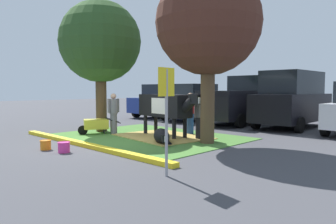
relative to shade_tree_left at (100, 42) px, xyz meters
name	(u,v)px	position (x,y,z in m)	size (l,w,h in m)	color
ground_plane	(114,142)	(2.46, -1.16, -3.61)	(80.00, 80.00, 0.00)	#424247
grass_island	(148,137)	(2.39, 0.37, -3.60)	(6.46, 4.94, 0.02)	#477A33
curb_yellow	(84,144)	(2.39, -2.25, -3.55)	(7.66, 0.24, 0.12)	yellow
hay_bedding	(162,137)	(2.83, 0.68, -3.58)	(3.20, 2.40, 0.04)	tan
shade_tree_left	(100,42)	(0.00, 0.00, 0.00)	(3.26, 3.26, 5.26)	#4C3823
shade_tree_right	(208,23)	(4.78, 0.77, 0.18)	(3.30, 3.30, 5.47)	brown
cow_holstein	(166,106)	(2.85, 0.86, -2.48)	(3.13, 0.99, 1.58)	black
calf_lying	(162,136)	(3.75, -0.25, -3.37)	(1.26, 1.01, 0.48)	black
person_handler	(190,112)	(3.09, 1.93, -2.75)	(0.49, 0.34, 1.59)	#23478C
person_visitor_near	(199,116)	(4.11, 1.20, -2.80)	(0.37, 0.43, 1.51)	black
person_visitor_far	(114,112)	(0.91, -0.05, -2.76)	(0.34, 0.53, 1.57)	slate
wheelbarrow	(95,124)	(0.48, -0.60, -3.22)	(1.12, 1.54, 0.63)	gold
parking_sign	(166,100)	(6.50, -2.83, -2.08)	(0.07, 0.44, 2.16)	#99999E
bucket_orange	(46,145)	(2.09, -3.30, -3.46)	(0.32, 0.32, 0.28)	orange
bucket_pink	(64,147)	(2.84, -3.12, -3.45)	(0.34, 0.34, 0.29)	#EA3893
sedan_blue	(163,101)	(-3.08, 6.62, -2.62)	(2.02, 4.40, 2.02)	navy
sedan_silver	(195,102)	(-0.39, 6.43, -2.62)	(2.02, 4.40, 2.02)	silver
pickup_truck_black	(243,101)	(2.41, 6.85, -2.49)	(2.22, 5.40, 2.42)	black
suv_black	(292,100)	(5.00, 6.73, -2.34)	(2.12, 4.60, 2.52)	black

